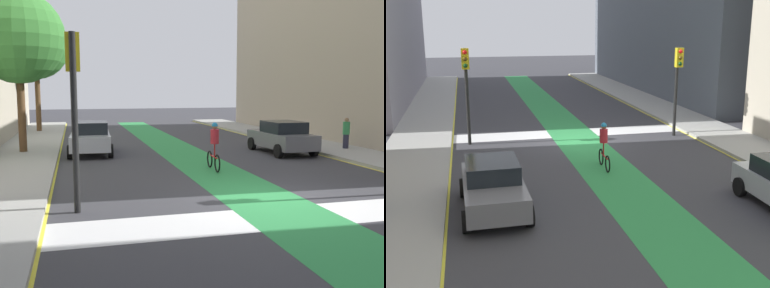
% 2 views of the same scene
% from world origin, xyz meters
% --- Properties ---
extents(ground_plane, '(120.00, 120.00, 0.00)m').
position_xyz_m(ground_plane, '(0.00, 0.00, 0.00)').
color(ground_plane, '#38383D').
extents(bike_lane_paint, '(2.40, 60.00, 0.01)m').
position_xyz_m(bike_lane_paint, '(-0.15, 0.00, 0.00)').
color(bike_lane_paint, '#2D8C47').
rests_on(bike_lane_paint, ground_plane).
extents(crosswalk_band, '(12.00, 1.80, 0.01)m').
position_xyz_m(crosswalk_band, '(0.00, -2.00, 0.00)').
color(crosswalk_band, silver).
rests_on(crosswalk_band, ground_plane).
extents(curb_stripe_left, '(0.16, 60.00, 0.01)m').
position_xyz_m(curb_stripe_left, '(-6.00, 0.00, 0.01)').
color(curb_stripe_left, yellow).
rests_on(curb_stripe_left, ground_plane).
extents(traffic_signal_near_left, '(0.35, 0.52, 4.49)m').
position_xyz_m(traffic_signal_near_left, '(-5.21, -0.16, 3.14)').
color(traffic_signal_near_left, black).
rests_on(traffic_signal_near_left, ground_plane).
extents(car_silver_left_far, '(2.17, 4.27, 1.57)m').
position_xyz_m(car_silver_left_far, '(-4.52, 10.01, 0.80)').
color(car_silver_left_far, '#B2B7BF').
rests_on(car_silver_left_far, ground_plane).
extents(car_grey_right_far, '(2.10, 4.24, 1.57)m').
position_xyz_m(car_grey_right_far, '(4.53, 7.93, 0.80)').
color(car_grey_right_far, slate).
rests_on(car_grey_right_far, ground_plane).
extents(cyclist_in_lane, '(0.32, 1.73, 1.86)m').
position_xyz_m(cyclist_in_lane, '(-0.08, 4.40, 0.97)').
color(cyclist_in_lane, black).
rests_on(cyclist_in_lane, ground_plane).
extents(pedestrian_sidewalk_right_a, '(0.34, 0.34, 1.54)m').
position_xyz_m(pedestrian_sidewalk_right_a, '(7.95, 7.67, 0.93)').
color(pedestrian_sidewalk_right_a, '#262638').
rests_on(pedestrian_sidewalk_right_a, sidewalk_right).
extents(street_tree_near, '(4.29, 4.29, 7.49)m').
position_xyz_m(street_tree_near, '(-7.63, 10.66, 5.48)').
color(street_tree_near, brown).
rests_on(street_tree_near, sidewalk_left).
extents(street_tree_far, '(4.52, 4.52, 8.18)m').
position_xyz_m(street_tree_far, '(-7.71, 21.69, 6.05)').
color(street_tree_far, brown).
rests_on(street_tree_far, sidewalk_left).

